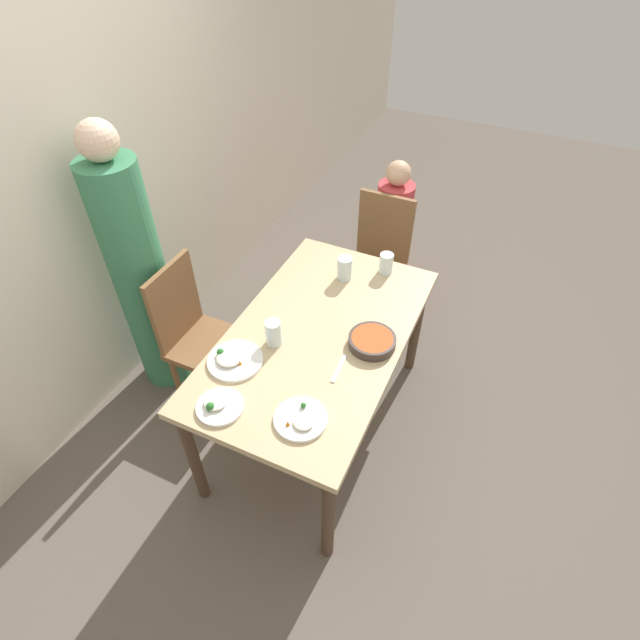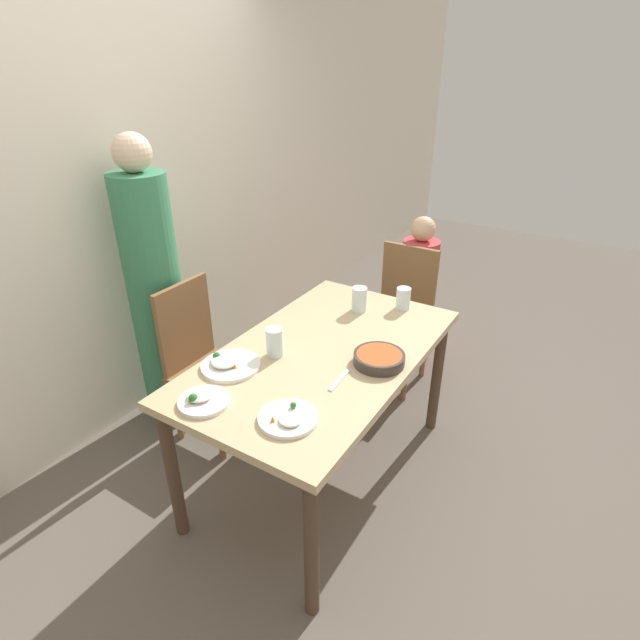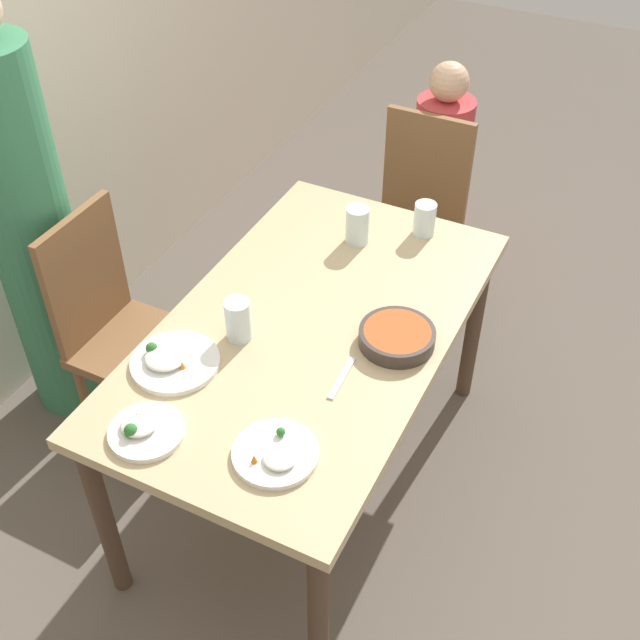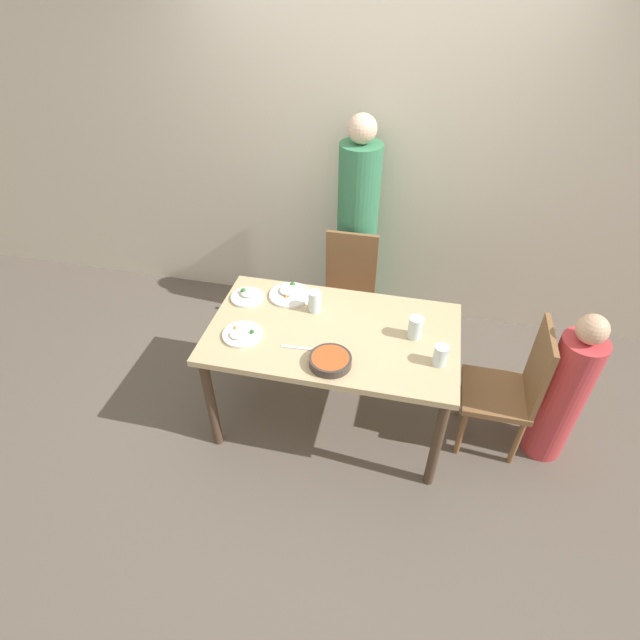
{
  "view_description": "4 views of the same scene",
  "coord_description": "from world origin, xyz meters",
  "px_view_note": "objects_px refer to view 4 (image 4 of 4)",
  "views": [
    {
      "loc": [
        -1.61,
        -0.76,
        2.56
      ],
      "look_at": [
        0.05,
        0.01,
        0.82
      ],
      "focal_mm": 28.0,
      "sensor_mm": 36.0,
      "label": 1
    },
    {
      "loc": [
        -1.74,
        -1.06,
        2.01
      ],
      "look_at": [
        -0.14,
        -0.07,
        1.02
      ],
      "focal_mm": 28.0,
      "sensor_mm": 36.0,
      "label": 2
    },
    {
      "loc": [
        -1.67,
        -0.87,
        2.45
      ],
      "look_at": [
        -0.04,
        -0.06,
        0.85
      ],
      "focal_mm": 45.0,
      "sensor_mm": 36.0,
      "label": 3
    },
    {
      "loc": [
        0.41,
        -2.2,
        2.7
      ],
      "look_at": [
        -0.07,
        -0.05,
        0.89
      ],
      "focal_mm": 28.0,
      "sensor_mm": 36.0,
      "label": 4
    }
  ],
  "objects_px": {
    "chair_child_spot": "(511,387)",
    "plate_rice_adult": "(242,334)",
    "person_child": "(563,394)",
    "bowl_curry": "(330,360)",
    "chair_adult_spot": "(348,293)",
    "person_adult": "(357,236)",
    "glass_water_tall": "(415,328)"
  },
  "relations": [
    {
      "from": "chair_child_spot",
      "to": "plate_rice_adult",
      "type": "relative_size",
      "value": 4.0
    },
    {
      "from": "person_child",
      "to": "bowl_curry",
      "type": "xyz_separation_m",
      "value": [
        -1.33,
        -0.33,
        0.3
      ]
    },
    {
      "from": "chair_adult_spot",
      "to": "person_adult",
      "type": "xyz_separation_m",
      "value": [
        -0.0,
        0.31,
        0.3
      ]
    },
    {
      "from": "person_child",
      "to": "glass_water_tall",
      "type": "bearing_deg",
      "value": 179.96
    },
    {
      "from": "chair_child_spot",
      "to": "person_child",
      "type": "xyz_separation_m",
      "value": [
        0.29,
        0.0,
        0.01
      ]
    },
    {
      "from": "chair_adult_spot",
      "to": "plate_rice_adult",
      "type": "relative_size",
      "value": 4.0
    },
    {
      "from": "person_child",
      "to": "bowl_curry",
      "type": "relative_size",
      "value": 4.61
    },
    {
      "from": "chair_child_spot",
      "to": "person_child",
      "type": "distance_m",
      "value": 0.29
    },
    {
      "from": "chair_adult_spot",
      "to": "plate_rice_adult",
      "type": "bearing_deg",
      "value": -116.91
    },
    {
      "from": "person_adult",
      "to": "bowl_curry",
      "type": "distance_m",
      "value": 1.37
    },
    {
      "from": "plate_rice_adult",
      "to": "glass_water_tall",
      "type": "bearing_deg",
      "value": 12.17
    },
    {
      "from": "glass_water_tall",
      "to": "chair_adult_spot",
      "type": "bearing_deg",
      "value": 125.3
    },
    {
      "from": "person_adult",
      "to": "glass_water_tall",
      "type": "distance_m",
      "value": 1.15
    },
    {
      "from": "person_child",
      "to": "plate_rice_adult",
      "type": "relative_size",
      "value": 4.64
    },
    {
      "from": "chair_child_spot",
      "to": "chair_adult_spot",
      "type": "bearing_deg",
      "value": -122.7
    },
    {
      "from": "chair_adult_spot",
      "to": "chair_child_spot",
      "type": "relative_size",
      "value": 1.0
    },
    {
      "from": "plate_rice_adult",
      "to": "glass_water_tall",
      "type": "xyz_separation_m",
      "value": [
        0.98,
        0.21,
        0.06
      ]
    },
    {
      "from": "chair_child_spot",
      "to": "bowl_curry",
      "type": "relative_size",
      "value": 3.98
    },
    {
      "from": "chair_adult_spot",
      "to": "glass_water_tall",
      "type": "height_order",
      "value": "chair_adult_spot"
    },
    {
      "from": "glass_water_tall",
      "to": "chair_child_spot",
      "type": "bearing_deg",
      "value": -0.06
    },
    {
      "from": "person_adult",
      "to": "plate_rice_adult",
      "type": "height_order",
      "value": "person_adult"
    },
    {
      "from": "chair_child_spot",
      "to": "bowl_curry",
      "type": "bearing_deg",
      "value": -72.5
    },
    {
      "from": "person_child",
      "to": "chair_child_spot",
      "type": "bearing_deg",
      "value": 180.0
    },
    {
      "from": "chair_adult_spot",
      "to": "chair_child_spot",
      "type": "distance_m",
      "value": 1.33
    },
    {
      "from": "person_adult",
      "to": "plate_rice_adult",
      "type": "xyz_separation_m",
      "value": [
        -0.47,
        -1.25,
        -0.01
      ]
    },
    {
      "from": "chair_child_spot",
      "to": "person_child",
      "type": "bearing_deg",
      "value": 90.0
    },
    {
      "from": "chair_child_spot",
      "to": "plate_rice_adult",
      "type": "xyz_separation_m",
      "value": [
        -1.59,
        -0.21,
        0.3
      ]
    },
    {
      "from": "chair_child_spot",
      "to": "plate_rice_adult",
      "type": "height_order",
      "value": "chair_child_spot"
    },
    {
      "from": "chair_child_spot",
      "to": "person_adult",
      "type": "height_order",
      "value": "person_adult"
    },
    {
      "from": "bowl_curry",
      "to": "glass_water_tall",
      "type": "bearing_deg",
      "value": 37.43
    },
    {
      "from": "person_adult",
      "to": "bowl_curry",
      "type": "height_order",
      "value": "person_adult"
    },
    {
      "from": "chair_adult_spot",
      "to": "person_adult",
      "type": "distance_m",
      "value": 0.44
    }
  ]
}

